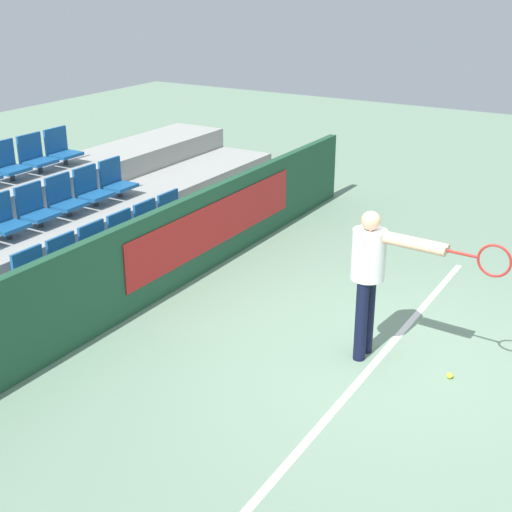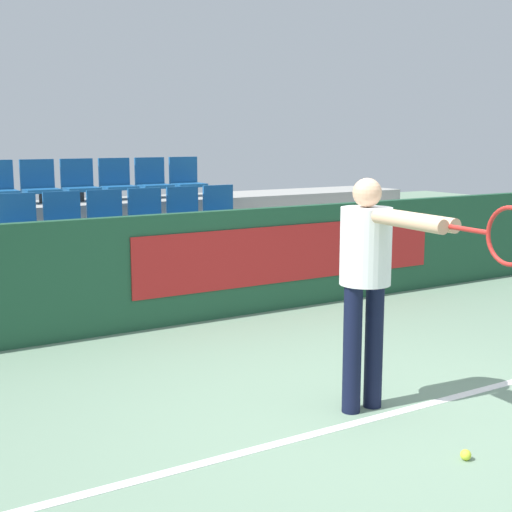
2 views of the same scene
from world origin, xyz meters
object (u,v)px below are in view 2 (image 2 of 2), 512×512
object	(u,v)px
stadium_chair_5	(264,246)
tennis_ball	(466,455)
stadium_chair_11	(222,209)
stadium_chair_15	(117,181)
stadium_chair_9	(148,214)
stadium_chair_17	(186,179)
stadium_chair_13	(40,184)
stadium_chair_14	(79,182)
stadium_chair_6	(19,221)
stadium_chair_1	(95,261)
stadium_chair_10	(186,211)
stadium_chair_7	(65,219)
stadium_chair_0	(46,266)
tennis_player	(372,268)
stadium_chair_16	(153,180)
stadium_chair_2	(142,257)
stadium_chair_3	(185,253)
stadium_chair_8	(108,216)
stadium_chair_4	(226,249)

from	to	relation	value
stadium_chair_5	tennis_ball	bearing A→B (deg)	-106.95
stadium_chair_11	stadium_chair_15	xyz separation A→B (m)	(-1.06, 1.07, 0.35)
stadium_chair_9	stadium_chair_17	xyz separation A→B (m)	(1.06, 1.07, 0.35)
stadium_chair_13	stadium_chair_14	bearing A→B (deg)	0.00
stadium_chair_6	tennis_ball	xyz separation A→B (m)	(1.27, -5.58, -0.91)
stadium_chair_1	stadium_chair_11	size ratio (longest dim) A/B	1.00
stadium_chair_10	tennis_ball	distance (m)	5.72
stadium_chair_7	stadium_chair_17	size ratio (longest dim) A/B	1.00
stadium_chair_0	stadium_chair_6	distance (m)	1.13
stadium_chair_14	tennis_player	xyz separation A→B (m)	(0.19, -5.77, -0.26)
stadium_chair_0	stadium_chair_7	world-z (taller)	stadium_chair_7
stadium_chair_5	stadium_chair_7	bearing A→B (deg)	153.06
stadium_chair_16	stadium_chair_0	bearing A→B (deg)	-134.53
stadium_chair_0	tennis_player	size ratio (longest dim) A/B	0.34
stadium_chair_2	stadium_chair_10	distance (m)	1.55
stadium_chair_16	stadium_chair_3	bearing A→B (deg)	-103.82
tennis_ball	stadium_chair_1	bearing A→B (deg)	99.33
stadium_chair_15	tennis_ball	xyz separation A→B (m)	(-0.32, -6.66, -1.26)
stadium_chair_0	stadium_chair_14	xyz separation A→B (m)	(1.06, 2.15, 0.70)
stadium_chair_8	stadium_chair_3	bearing A→B (deg)	-63.81
stadium_chair_6	tennis_ball	size ratio (longest dim) A/B	8.54
stadium_chair_11	stadium_chair_15	bearing A→B (deg)	134.53
stadium_chair_1	stadium_chair_6	distance (m)	1.25
stadium_chair_14	tennis_player	bearing A→B (deg)	-88.07
stadium_chair_6	stadium_chair_9	xyz separation A→B (m)	(1.59, 0.00, 0.00)
stadium_chair_0	stadium_chair_16	xyz separation A→B (m)	(2.11, 2.15, 0.70)
stadium_chair_5	stadium_chair_7	distance (m)	2.40
stadium_chair_9	tennis_player	world-z (taller)	tennis_player
stadium_chair_6	stadium_chair_17	distance (m)	2.87
stadium_chair_0	stadium_chair_5	world-z (taller)	same
stadium_chair_6	stadium_chair_8	xyz separation A→B (m)	(1.06, 0.00, 0.00)
stadium_chair_4	stadium_chair_11	size ratio (longest dim) A/B	1.00
stadium_chair_7	stadium_chair_13	bearing A→B (deg)	90.00
stadium_chair_3	stadium_chair_10	size ratio (longest dim) A/B	1.00
stadium_chair_2	stadium_chair_6	bearing A→B (deg)	134.53
stadium_chair_4	tennis_ball	size ratio (longest dim) A/B	8.54
stadium_chair_3	stadium_chair_7	distance (m)	1.55
stadium_chair_14	stadium_chair_16	world-z (taller)	same
stadium_chair_8	tennis_player	bearing A→B (deg)	-87.63
stadium_chair_8	stadium_chair_17	size ratio (longest dim) A/B	1.00
stadium_chair_17	stadium_chair_11	bearing A→B (deg)	-90.00
stadium_chair_9	stadium_chair_15	bearing A→B (deg)	90.00
stadium_chair_4	stadium_chair_7	xyz separation A→B (m)	(-1.59, 1.07, 0.35)
stadium_chair_5	stadium_chair_11	xyz separation A→B (m)	(0.00, 1.07, 0.35)
stadium_chair_8	stadium_chair_11	size ratio (longest dim) A/B	1.00
stadium_chair_6	stadium_chair_10	distance (m)	2.11
stadium_chair_1	stadium_chair_10	distance (m)	1.95
stadium_chair_0	stadium_chair_14	distance (m)	2.50
stadium_chair_4	stadium_chair_15	bearing A→B (deg)	103.82
stadium_chair_13	stadium_chair_0	bearing A→B (deg)	-103.82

